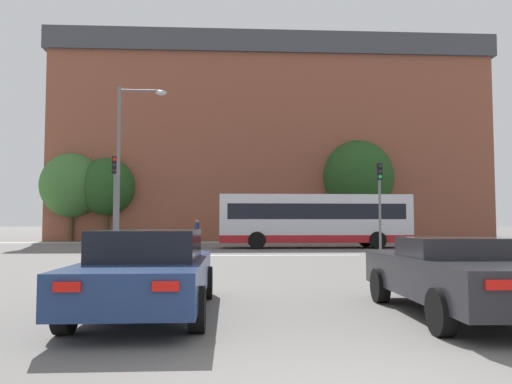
{
  "coord_description": "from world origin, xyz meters",
  "views": [
    {
      "loc": [
        -1.2,
        -4.06,
        1.51
      ],
      "look_at": [
        0.35,
        24.38,
        3.26
      ],
      "focal_mm": 35.0,
      "sensor_mm": 36.0,
      "label": 1
    }
  ],
  "objects_px": {
    "street_lamp_junction": "(127,153)",
    "pedestrian_waiting": "(197,229)",
    "traffic_light_near_right": "(380,193)",
    "car_saloon_left": "(149,270)",
    "traffic_light_near_left": "(115,189)",
    "car_roadster_right": "(459,275)",
    "pedestrian_walking_east": "(327,228)",
    "pedestrian_walking_west": "(319,230)",
    "bus_crossing_lead": "(314,219)"
  },
  "relations": [
    {
      "from": "street_lamp_junction",
      "to": "pedestrian_waiting",
      "type": "bearing_deg",
      "value": 82.56
    },
    {
      "from": "traffic_light_near_right",
      "to": "street_lamp_junction",
      "type": "distance_m",
      "value": 11.96
    },
    {
      "from": "car_saloon_left",
      "to": "traffic_light_near_left",
      "type": "bearing_deg",
      "value": 104.82
    },
    {
      "from": "car_roadster_right",
      "to": "pedestrian_walking_east",
      "type": "height_order",
      "value": "pedestrian_walking_east"
    },
    {
      "from": "traffic_light_near_left",
      "to": "pedestrian_walking_east",
      "type": "distance_m",
      "value": 19.98
    },
    {
      "from": "traffic_light_near_right",
      "to": "car_saloon_left",
      "type": "bearing_deg",
      "value": -119.75
    },
    {
      "from": "traffic_light_near_right",
      "to": "pedestrian_walking_west",
      "type": "distance_m",
      "value": 15.84
    },
    {
      "from": "car_saloon_left",
      "to": "pedestrian_waiting",
      "type": "xyz_separation_m",
      "value": [
        -1.16,
        30.81,
        0.31
      ]
    },
    {
      "from": "pedestrian_walking_west",
      "to": "pedestrian_waiting",
      "type": "bearing_deg",
      "value": -128.48
    },
    {
      "from": "street_lamp_junction",
      "to": "pedestrian_walking_east",
      "type": "relative_size",
      "value": 4.29
    },
    {
      "from": "traffic_light_near_right",
      "to": "pedestrian_waiting",
      "type": "relative_size",
      "value": 2.49
    },
    {
      "from": "traffic_light_near_left",
      "to": "traffic_light_near_right",
      "type": "height_order",
      "value": "traffic_light_near_left"
    },
    {
      "from": "car_saloon_left",
      "to": "car_roadster_right",
      "type": "distance_m",
      "value": 5.09
    },
    {
      "from": "traffic_light_near_left",
      "to": "pedestrian_walking_west",
      "type": "bearing_deg",
      "value": 51.73
    },
    {
      "from": "car_roadster_right",
      "to": "pedestrian_waiting",
      "type": "distance_m",
      "value": 31.91
    },
    {
      "from": "pedestrian_walking_west",
      "to": "street_lamp_junction",
      "type": "bearing_deg",
      "value": -72.86
    },
    {
      "from": "pedestrian_waiting",
      "to": "car_saloon_left",
      "type": "bearing_deg",
      "value": 11.43
    },
    {
      "from": "pedestrian_walking_east",
      "to": "pedestrian_walking_west",
      "type": "relative_size",
      "value": 1.09
    },
    {
      "from": "pedestrian_walking_west",
      "to": "car_saloon_left",
      "type": "bearing_deg",
      "value": -52.51
    },
    {
      "from": "pedestrian_waiting",
      "to": "pedestrian_walking_east",
      "type": "height_order",
      "value": "pedestrian_walking_east"
    },
    {
      "from": "bus_crossing_lead",
      "to": "traffic_light_near_left",
      "type": "bearing_deg",
      "value": 121.76
    },
    {
      "from": "pedestrian_walking_east",
      "to": "street_lamp_junction",
      "type": "bearing_deg",
      "value": 167.77
    },
    {
      "from": "pedestrian_waiting",
      "to": "pedestrian_walking_east",
      "type": "bearing_deg",
      "value": 94.72
    },
    {
      "from": "car_saloon_left",
      "to": "traffic_light_near_right",
      "type": "relative_size",
      "value": 1.13
    },
    {
      "from": "car_roadster_right",
      "to": "street_lamp_junction",
      "type": "height_order",
      "value": "street_lamp_junction"
    },
    {
      "from": "car_saloon_left",
      "to": "bus_crossing_lead",
      "type": "relative_size",
      "value": 0.44
    },
    {
      "from": "car_roadster_right",
      "to": "car_saloon_left",
      "type": "bearing_deg",
      "value": 175.21
    },
    {
      "from": "traffic_light_near_left",
      "to": "car_roadster_right",
      "type": "bearing_deg",
      "value": -59.54
    },
    {
      "from": "car_roadster_right",
      "to": "pedestrian_walking_west",
      "type": "xyz_separation_m",
      "value": [
        3.37,
        31.06,
        0.29
      ]
    },
    {
      "from": "pedestrian_walking_west",
      "to": "traffic_light_near_right",
      "type": "bearing_deg",
      "value": -36.87
    },
    {
      "from": "traffic_light_near_left",
      "to": "pedestrian_walking_west",
      "type": "height_order",
      "value": "traffic_light_near_left"
    },
    {
      "from": "car_saloon_left",
      "to": "bus_crossing_lead",
      "type": "distance_m",
      "value": 22.27
    },
    {
      "from": "pedestrian_walking_east",
      "to": "bus_crossing_lead",
      "type": "bearing_deg",
      "value": -170.31
    },
    {
      "from": "bus_crossing_lead",
      "to": "traffic_light_near_right",
      "type": "distance_m",
      "value": 6.87
    },
    {
      "from": "pedestrian_walking_west",
      "to": "car_roadster_right",
      "type": "bearing_deg",
      "value": -43.28
    },
    {
      "from": "pedestrian_walking_east",
      "to": "pedestrian_walking_west",
      "type": "xyz_separation_m",
      "value": [
        -0.48,
        0.57,
        -0.11
      ]
    },
    {
      "from": "bus_crossing_lead",
      "to": "pedestrian_walking_west",
      "type": "distance_m",
      "value": 9.52
    },
    {
      "from": "traffic_light_near_left",
      "to": "traffic_light_near_right",
      "type": "xyz_separation_m",
      "value": [
        12.45,
        -0.0,
        -0.14
      ]
    },
    {
      "from": "car_saloon_left",
      "to": "pedestrian_walking_east",
      "type": "height_order",
      "value": "pedestrian_walking_east"
    },
    {
      "from": "car_roadster_right",
      "to": "street_lamp_junction",
      "type": "relative_size",
      "value": 0.6
    },
    {
      "from": "car_saloon_left",
      "to": "pedestrian_walking_west",
      "type": "xyz_separation_m",
      "value": [
        8.43,
        30.57,
        0.24
      ]
    },
    {
      "from": "traffic_light_near_left",
      "to": "pedestrian_walking_east",
      "type": "xyz_separation_m",
      "value": [
        12.88,
        15.14,
        -1.99
      ]
    },
    {
      "from": "bus_crossing_lead",
      "to": "pedestrian_walking_east",
      "type": "xyz_separation_m",
      "value": [
        2.49,
        8.71,
        -0.64
      ]
    },
    {
      "from": "bus_crossing_lead",
      "to": "traffic_light_near_right",
      "type": "height_order",
      "value": "traffic_light_near_right"
    },
    {
      "from": "bus_crossing_lead",
      "to": "pedestrian_waiting",
      "type": "distance_m",
      "value": 12.19
    },
    {
      "from": "traffic_light_near_left",
      "to": "street_lamp_junction",
      "type": "relative_size",
      "value": 0.59
    },
    {
      "from": "pedestrian_walking_east",
      "to": "traffic_light_near_left",
      "type": "bearing_deg",
      "value": 165.25
    },
    {
      "from": "street_lamp_junction",
      "to": "pedestrian_walking_west",
      "type": "bearing_deg",
      "value": 54.23
    },
    {
      "from": "car_roadster_right",
      "to": "bus_crossing_lead",
      "type": "bearing_deg",
      "value": 87.09
    },
    {
      "from": "car_roadster_right",
      "to": "traffic_light_near_left",
      "type": "height_order",
      "value": "traffic_light_near_left"
    }
  ]
}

